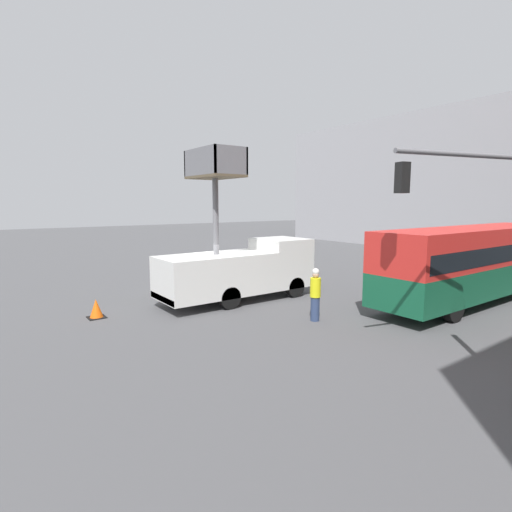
# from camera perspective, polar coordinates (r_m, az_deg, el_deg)

# --- Properties ---
(ground_plane) EXTENTS (120.00, 120.00, 0.00)m
(ground_plane) POSITION_cam_1_polar(r_m,az_deg,el_deg) (18.01, -5.28, -5.96)
(ground_plane) COLOR #4C4C4F
(building_backdrop_far) EXTENTS (44.00, 10.00, 12.36)m
(building_backdrop_far) POSITION_cam_1_polar(r_m,az_deg,el_deg) (41.00, 32.73, 9.14)
(building_backdrop_far) COLOR #9E9EA3
(building_backdrop_far) RESTS_ON ground_plane
(utility_truck) EXTENTS (2.53, 6.94, 6.35)m
(utility_truck) POSITION_cam_1_polar(r_m,az_deg,el_deg) (17.30, -2.26, -1.55)
(utility_truck) COLOR silver
(utility_truck) RESTS_ON ground_plane
(city_bus) EXTENTS (2.46, 11.46, 3.19)m
(city_bus) POSITION_cam_1_polar(r_m,az_deg,el_deg) (19.27, 28.72, -0.33)
(city_bus) COLOR #145638
(city_bus) RESTS_ON ground_plane
(traffic_light_pole) EXTENTS (4.14, 3.88, 5.69)m
(traffic_light_pole) POSITION_cam_1_polar(r_m,az_deg,el_deg) (10.92, 28.58, 5.16)
(traffic_light_pole) COLOR slate
(traffic_light_pole) RESTS_ON ground_plane
(road_worker_near_truck) EXTENTS (0.38, 0.38, 1.86)m
(road_worker_near_truck) POSITION_cam_1_polar(r_m,az_deg,el_deg) (18.15, -13.28, -3.01)
(road_worker_near_truck) COLOR navy
(road_worker_near_truck) RESTS_ON ground_plane
(road_worker_directing) EXTENTS (0.38, 0.38, 1.91)m
(road_worker_directing) POSITION_cam_1_polar(r_m,az_deg,el_deg) (14.46, 8.47, -5.44)
(road_worker_directing) COLOR navy
(road_worker_directing) RESTS_ON ground_plane
(traffic_cone_near_truck) EXTENTS (0.62, 0.62, 0.70)m
(traffic_cone_near_truck) POSITION_cam_1_polar(r_m,az_deg,el_deg) (15.94, -21.86, -7.04)
(traffic_cone_near_truck) COLOR black
(traffic_cone_near_truck) RESTS_ON ground_plane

